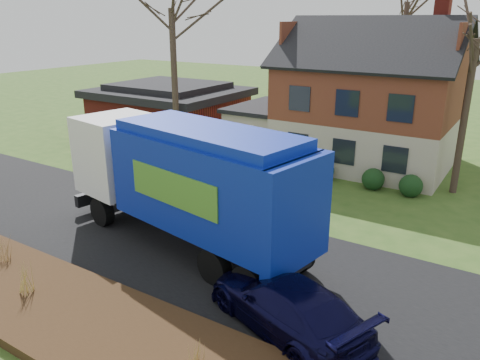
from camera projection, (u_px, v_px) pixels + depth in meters
The scene contains 11 objects.
ground at pixel (189, 246), 17.30m from camera, with size 120.00×120.00×0.00m, color #2F501A.
road at pixel (189, 246), 17.30m from camera, with size 80.00×7.00×0.02m, color black.
mulch_verge at pixel (71, 315), 13.03m from camera, with size 80.00×3.50×0.30m, color #322010.
main_house at pixel (362, 92), 26.31m from camera, with size 12.95×8.95×9.26m.
ranch_house at pixel (169, 110), 33.16m from camera, with size 9.80×8.20×3.70m.
garbage_truck at pixel (187, 177), 16.53m from camera, with size 11.09×4.75×4.61m.
silver_sedan at pixel (203, 176), 22.47m from camera, with size 1.68×4.83×1.59m, color #B5B8BD.
navy_wagon at pixel (287, 305), 12.48m from camera, with size 2.10×5.16×1.50m, color black.
grass_clump_west at pixel (7, 249), 15.54m from camera, with size 0.32×0.27×0.86m.
grass_clump_mid at pixel (24, 278), 13.60m from camera, with size 0.37×0.30×1.03m.
grass_clump_east at pixel (196, 353), 10.80m from camera, with size 0.30×0.25×0.75m.
Camera 1 is at (9.93, -12.10, 7.99)m, focal length 35.00 mm.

